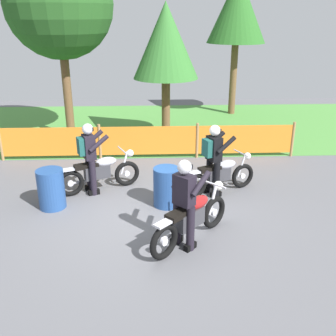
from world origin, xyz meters
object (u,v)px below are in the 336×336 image
Objects in this scene: motorcycle_lead at (220,175)px; rider_third at (185,201)px; spare_drum at (167,187)px; motorcycle_trailing at (100,172)px; oil_drum at (51,189)px; rider_trailing at (89,155)px; motorcycle_third at (191,218)px; rider_lead at (213,156)px.

rider_third reaches higher than motorcycle_lead.
rider_third is 1.92× the size of spare_drum.
rider_third reaches higher than motorcycle_trailing.
motorcycle_lead is at bearing 8.97° from oil_drum.
motorcycle_third is at bearing -69.67° from rider_trailing.
motorcycle_lead is 2.09× the size of spare_drum.
rider_third is at bearing -134.84° from rider_lead.
motorcycle_third is at bearing -75.36° from spare_drum.
motorcycle_lead is 2.54m from rider_third.
motorcycle_trailing is 1.13× the size of rider_lead.
motorcycle_trailing is 1.27m from oil_drum.
motorcycle_lead is at bearing 0.51° from rider_lead.
motorcycle_trailing is 1.13× the size of rider_third.
spare_drum is at bearing -178.62° from motorcycle_lead.
motorcycle_third is 1.80× the size of spare_drum.
motorcycle_trailing is at bearing 151.53° from spare_drum.
rider_lead is (2.66, -0.33, 0.49)m from motorcycle_trailing.
motorcycle_third is 0.94× the size of rider_third.
motorcycle_lead is at bearing -26.06° from rider_trailing.
oil_drum is (-3.81, -0.60, -0.01)m from motorcycle_lead.
rider_trailing is 1.18m from oil_drum.
motorcycle_third is 0.94× the size of rider_trailing.
motorcycle_lead is at bearing -28.03° from motorcycle_trailing.
motorcycle_trailing is 2.17× the size of oil_drum.
rider_trailing is at bearing 153.39° from motorcycle_lead.
rider_lead is 1.92× the size of oil_drum.
oil_drum is at bearing 179.92° from spare_drum.
rider_third is at bearing -179.43° from motorcycle_third.
rider_third reaches higher than motorcycle_third.
rider_lead is at bearing 8.09° from oil_drum.
motorcycle_lead reaches higher than spare_drum.
rider_lead is 2.34m from rider_third.
oil_drum and spare_drum have the same top height.
rider_trailing is 1.92× the size of spare_drum.
rider_lead is at bearing -179.49° from motorcycle_lead.
rider_lead is 1.00× the size of rider_trailing.
oil_drum is (-2.91, 1.52, -0.05)m from motorcycle_third.
rider_lead reaches higher than motorcycle_trailing.
motorcycle_lead is 2.09× the size of oil_drum.
spare_drum is at bearing -0.08° from oil_drum.
rider_trailing is 3.16m from rider_third.
motorcycle_trailing is at bearing 80.65° from rider_third.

